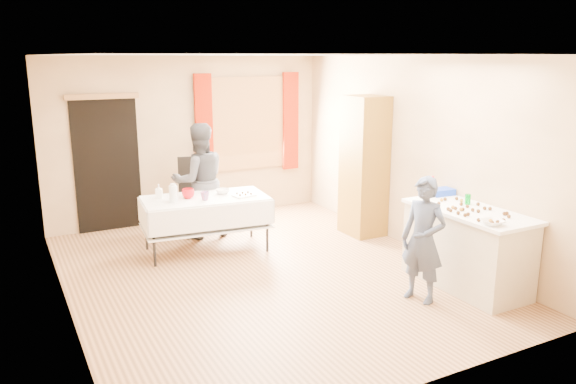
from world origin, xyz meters
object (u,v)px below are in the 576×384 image
counter (467,248)px  girl (423,240)px  party_table (206,219)px  chair (195,208)px  woman (200,181)px  cabinet (364,166)px

counter → girl: girl is taller
party_table → chair: bearing=85.6°
woman → party_table: bearing=80.8°
chair → cabinet: bearing=-17.2°
party_table → woman: bearing=82.9°
party_table → girl: (1.51, -2.60, 0.24)m
cabinet → woman: cabinet is taller
cabinet → chair: cabinet is taller
counter → girl: bearing=-174.5°
cabinet → girl: size_ratio=1.49×
girl → counter: bearing=75.8°
counter → woman: size_ratio=0.90×
party_table → chair: size_ratio=1.59×
cabinet → party_table: (-2.33, 0.35, -0.58)m
counter → chair: (-2.04, 3.56, -0.13)m
counter → chair: chair is taller
cabinet → girl: cabinet is taller
counter → party_table: size_ratio=0.86×
woman → cabinet: bearing=159.4°
chair → woman: woman is taller
cabinet → woman: bearing=155.6°
chair → woman: size_ratio=0.66×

